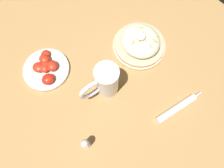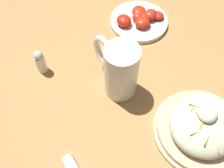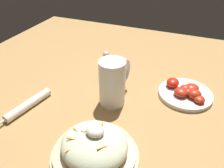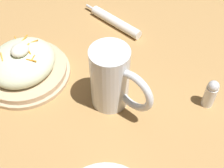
% 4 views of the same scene
% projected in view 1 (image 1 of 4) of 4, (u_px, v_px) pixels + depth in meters
% --- Properties ---
extents(ground_plane, '(1.43, 1.43, 0.00)m').
position_uv_depth(ground_plane, '(109.00, 95.00, 0.79)').
color(ground_plane, '#B2844C').
extents(salad_plate, '(0.23, 0.23, 0.11)m').
position_uv_depth(salad_plate, '(140.00, 42.00, 0.83)').
color(salad_plate, '#D1B28E').
rests_on(salad_plate, ground_plane).
extents(beer_mug, '(0.09, 0.16, 0.16)m').
position_uv_depth(beer_mug, '(106.00, 82.00, 0.73)').
color(beer_mug, white).
rests_on(beer_mug, ground_plane).
extents(napkin_roll, '(0.06, 0.22, 0.03)m').
position_uv_depth(napkin_roll, '(177.00, 108.00, 0.76)').
color(napkin_roll, white).
rests_on(napkin_roll, ground_plane).
extents(tomato_plate, '(0.19, 0.19, 0.05)m').
position_uv_depth(tomato_plate, '(46.00, 68.00, 0.81)').
color(tomato_plate, silver).
rests_on(tomato_plate, ground_plane).
extents(salt_shaker, '(0.03, 0.03, 0.08)m').
position_uv_depth(salt_shaker, '(86.00, 144.00, 0.69)').
color(salt_shaker, white).
rests_on(salt_shaker, ground_plane).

